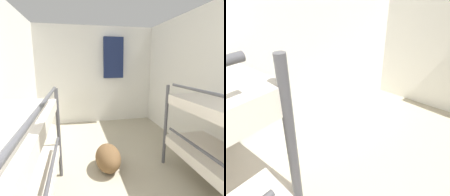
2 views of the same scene
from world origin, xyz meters
TOP-DOWN VIEW (x-y plane):
  - wall_back at (0.00, 4.50)m, footprint 2.78×0.06m
  - duffel_bag at (-0.10, 2.49)m, footprint 0.34×0.51m
  - hanging_coat at (0.38, 4.35)m, footprint 0.44×0.12m

SIDE VIEW (x-z plane):
  - duffel_bag at x=-0.10m, z-range 0.00..0.34m
  - wall_back at x=0.00m, z-range 0.00..2.22m
  - hanging_coat at x=0.38m, z-range 1.07..1.97m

